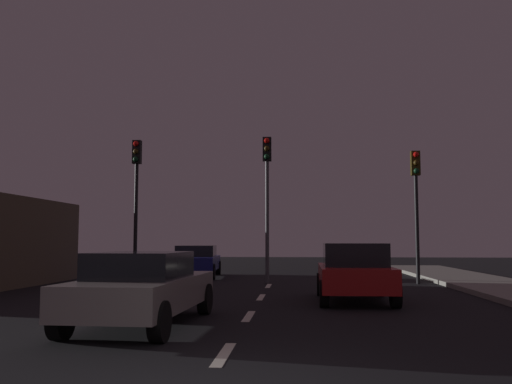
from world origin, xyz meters
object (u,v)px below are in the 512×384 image
at_px(traffic_signal_center, 267,181).
at_px(car_oncoming_far, 196,260).
at_px(car_adjacent_lane, 143,287).
at_px(traffic_signal_right, 416,190).
at_px(traffic_signal_left, 136,183).
at_px(car_stopped_ahead, 354,272).

bearing_deg(traffic_signal_center, car_oncoming_far, 135.77).
bearing_deg(car_adjacent_lane, traffic_signal_right, 55.03).
xyz_separation_m(traffic_signal_left, car_oncoming_far, (1.73, 3.16, -3.03)).
distance_m(traffic_signal_right, car_stopped_ahead, 7.05).
height_order(traffic_signal_left, traffic_signal_center, traffic_signal_center).
xyz_separation_m(car_stopped_ahead, car_oncoming_far, (-5.82, 9.04, -0.05)).
bearing_deg(traffic_signal_right, traffic_signal_left, 179.99).
distance_m(traffic_signal_right, car_oncoming_far, 9.62).
bearing_deg(car_stopped_ahead, traffic_signal_right, 64.02).
xyz_separation_m(traffic_signal_left, traffic_signal_right, (10.41, -0.00, -0.35)).
bearing_deg(car_adjacent_lane, traffic_signal_left, 107.66).
relative_size(car_stopped_ahead, car_oncoming_far, 0.83).
relative_size(traffic_signal_left, car_oncoming_far, 1.15).
relative_size(traffic_signal_left, car_stopped_ahead, 1.40).
height_order(car_stopped_ahead, car_adjacent_lane, car_stopped_ahead).
height_order(traffic_signal_left, car_oncoming_far, traffic_signal_left).
height_order(traffic_signal_left, car_adjacent_lane, traffic_signal_left).
xyz_separation_m(car_stopped_ahead, car_adjacent_lane, (-4.29, -4.35, -0.05)).
relative_size(traffic_signal_center, traffic_signal_right, 1.12).
bearing_deg(traffic_signal_center, traffic_signal_left, -180.00).
xyz_separation_m(traffic_signal_left, traffic_signal_center, (4.97, 0.00, 0.03)).
bearing_deg(traffic_signal_left, car_stopped_ahead, -37.94).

